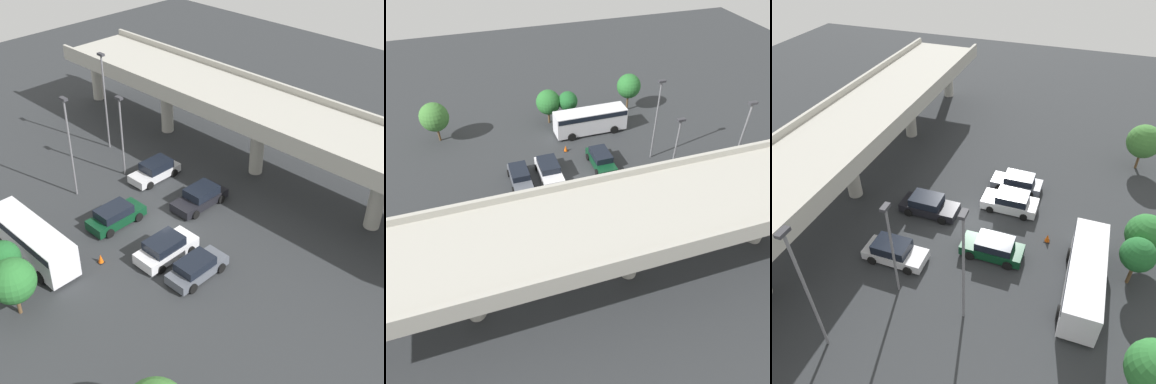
{
  "view_description": "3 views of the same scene",
  "coord_description": "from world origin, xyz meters",
  "views": [
    {
      "loc": [
        23.98,
        -21.57,
        24.69
      ],
      "look_at": [
        0.76,
        2.13,
        2.39
      ],
      "focal_mm": 50.0,
      "sensor_mm": 36.0,
      "label": 1
    },
    {
      "loc": [
        8.92,
        26.09,
        23.18
      ],
      "look_at": [
        1.19,
        2.29,
        1.35
      ],
      "focal_mm": 35.0,
      "sensor_mm": 36.0,
      "label": 2
    },
    {
      "loc": [
        -21.11,
        -6.77,
        20.53
      ],
      "look_at": [
        0.91,
        1.07,
        2.15
      ],
      "focal_mm": 35.0,
      "sensor_mm": 36.0,
      "label": 3
    }
  ],
  "objects": [
    {
      "name": "parked_car_1",
      "position": [
        -2.81,
        -2.47,
        0.76
      ],
      "size": [
        2.13,
        4.49,
        1.57
      ],
      "rotation": [
        0.0,
        0.0,
        1.57
      ],
      "color": "#0C381E",
      "rests_on": "ground_plane"
    },
    {
      "name": "shuttle_bus",
      "position": [
        -3.89,
        -8.88,
        1.62
      ],
      "size": [
        8.19,
        2.54,
        2.71
      ],
      "color": "silver",
      "rests_on": "ground_plane"
    },
    {
      "name": "parked_car_4",
      "position": [
        5.56,
        -2.33,
        0.71
      ],
      "size": [
        2.06,
        4.4,
        1.48
      ],
      "rotation": [
        0.0,
        0.0,
        1.57
      ],
      "color": "#515660",
      "rests_on": "ground_plane"
    },
    {
      "name": "tree_front_right",
      "position": [
        0.05,
        -12.35,
        2.65
      ],
      "size": [
        2.84,
        2.84,
        4.08
      ],
      "color": "brown",
      "rests_on": "ground_plane"
    },
    {
      "name": "lamp_post_near_aisle",
      "position": [
        -12.68,
        4.69,
        5.26
      ],
      "size": [
        0.7,
        0.35,
        9.11
      ],
      "color": "slate",
      "rests_on": "ground_plane"
    },
    {
      "name": "parked_car_0",
      "position": [
        -5.53,
        4.04,
        0.75
      ],
      "size": [
        2.14,
        4.52,
        1.58
      ],
      "rotation": [
        0.0,
        0.0,
        -1.57
      ],
      "color": "silver",
      "rests_on": "ground_plane"
    },
    {
      "name": "ground_plane",
      "position": [
        0.0,
        0.0,
        0.0
      ],
      "size": [
        95.93,
        95.93,
        0.0
      ],
      "primitive_type": "plane",
      "color": "#2D3033"
    },
    {
      "name": "tree_front_far_right",
      "position": [
        12.65,
        -12.37,
        2.92
      ],
      "size": [
        3.1,
        3.1,
        4.48
      ],
      "color": "brown",
      "rests_on": "ground_plane"
    },
    {
      "name": "tree_front_centre",
      "position": [
        -2.14,
        -11.77,
        2.71
      ],
      "size": [
        2.26,
        2.26,
        3.86
      ],
      "color": "brown",
      "rests_on": "ground_plane"
    },
    {
      "name": "tree_front_left",
      "position": [
        -10.02,
        -12.37,
        3.16
      ],
      "size": [
        2.89,
        2.89,
        4.61
      ],
      "color": "brown",
      "rests_on": "ground_plane"
    },
    {
      "name": "parked_car_3",
      "position": [
        2.65,
        -2.41,
        0.76
      ],
      "size": [
        2.25,
        4.56,
        1.62
      ],
      "rotation": [
        0.0,
        0.0,
        1.57
      ],
      "color": "silver",
      "rests_on": "ground_plane"
    },
    {
      "name": "highway_overpass",
      "position": [
        0.0,
        10.84,
        5.68
      ],
      "size": [
        45.95,
        7.51,
        7.0
      ],
      "color": "#ADAAA0",
      "rests_on": "ground_plane"
    },
    {
      "name": "lamp_post_mid_lot",
      "position": [
        -7.84,
        2.56,
        4.31
      ],
      "size": [
        0.7,
        0.35,
        7.28
      ],
      "color": "slate",
      "rests_on": "ground_plane"
    },
    {
      "name": "parked_car_2",
      "position": [
        0.01,
        3.81,
        0.74
      ],
      "size": [
        2.24,
        4.74,
        1.57
      ],
      "rotation": [
        0.0,
        0.0,
        -1.57
      ],
      "color": "black",
      "rests_on": "ground_plane"
    },
    {
      "name": "traffic_cone",
      "position": [
        -0.11,
        -6.0,
        0.33
      ],
      "size": [
        0.44,
        0.44,
        0.7
      ],
      "color": "black",
      "rests_on": "ground_plane"
    },
    {
      "name": "lamp_post_by_overpass",
      "position": [
        -8.3,
        -2.18,
        4.98
      ],
      "size": [
        0.7,
        0.35,
        8.56
      ],
      "color": "slate",
      "rests_on": "ground_plane"
    }
  ]
}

